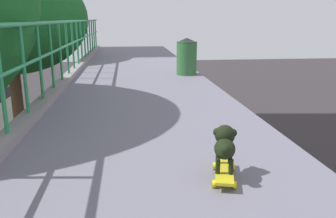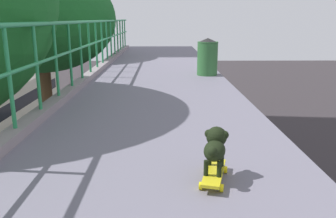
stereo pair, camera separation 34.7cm
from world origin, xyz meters
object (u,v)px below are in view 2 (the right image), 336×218
Objects in this scene: toy_skateboard at (214,173)px; small_dog at (215,145)px; litter_bin at (207,56)px; city_bus at (13,104)px.

small_dog is at bearing 78.19° from toy_skateboard.
small_dog is at bearing -96.43° from litter_bin.
litter_bin is at bearing 83.51° from toy_skateboard.
city_bus is 13.20× the size of litter_bin.
litter_bin is (10.32, -13.26, 4.32)m from city_bus.
litter_bin is at bearing 83.57° from small_dog.
city_bus is 21.31m from toy_skateboard.
toy_skateboard is at bearing -96.49° from litter_bin.
city_bus is at bearing 117.76° from small_dog.
city_bus is 20.56× the size of toy_skateboard.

